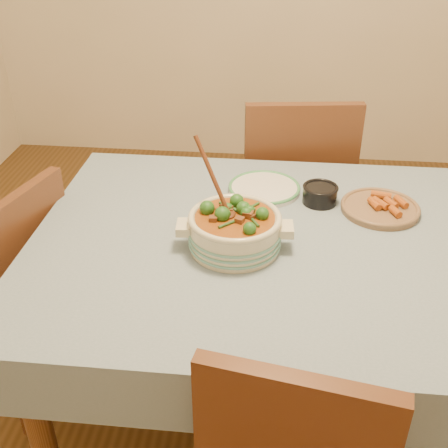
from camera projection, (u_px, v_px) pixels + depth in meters
The scene contains 8 objects.
floor at pixel (301, 418), 2.01m from camera, with size 4.50×4.50×0.00m, color #4E3316.
dining_table at pixel (317, 268), 1.66m from camera, with size 1.68×1.08×0.76m.
stew_casserole at pixel (235, 228), 1.56m from camera, with size 0.33×0.27×0.31m.
white_plate at pixel (264, 188), 1.87m from camera, with size 0.30×0.30×0.02m.
condiment_bowl at pixel (320, 193), 1.80m from camera, with size 0.13×0.13×0.06m.
fried_plate at pixel (380, 207), 1.76m from camera, with size 0.32×0.32×0.04m.
chair_far at pixel (294, 188), 2.37m from camera, with size 0.49×0.49×0.95m.
chair_left at pixel (11, 287), 1.87m from camera, with size 0.49×0.49×0.86m.
Camera 1 is at (-0.14, -1.37, 1.65)m, focal length 45.00 mm.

